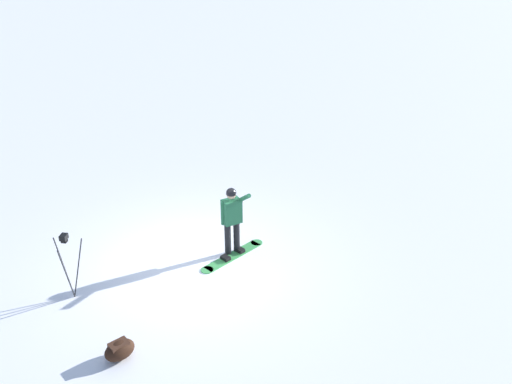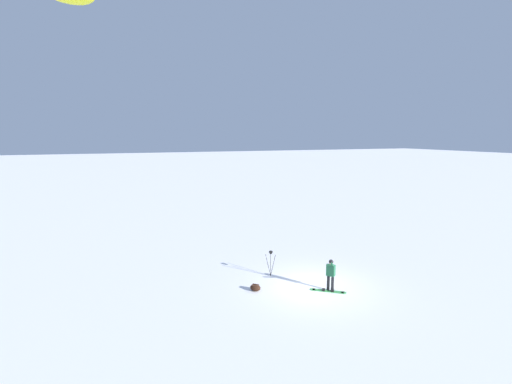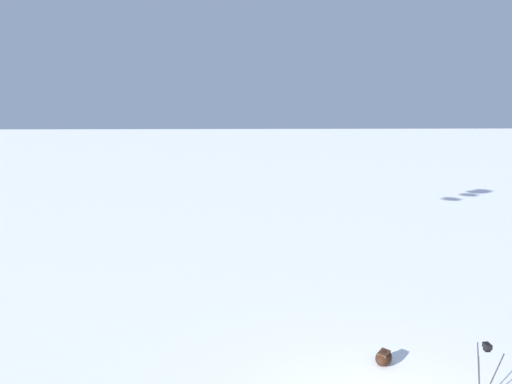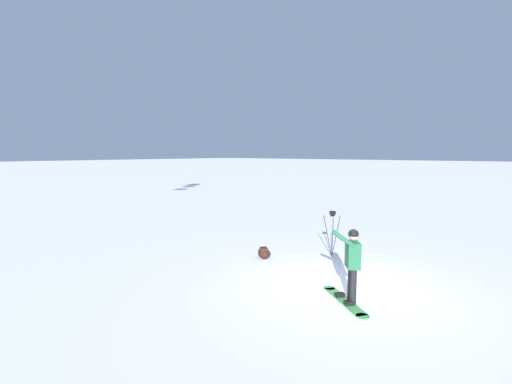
{
  "view_description": "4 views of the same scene",
  "coord_description": "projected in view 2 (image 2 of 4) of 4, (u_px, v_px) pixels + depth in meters",
  "views": [
    {
      "loc": [
        -2.6,
        9.57,
        6.7
      ],
      "look_at": [
        -1.7,
        2.76,
        3.23
      ],
      "focal_mm": 38.17,
      "sensor_mm": 36.0,
      "label": 1
    },
    {
      "loc": [
        -15.32,
        9.3,
        7.64
      ],
      "look_at": [
        -3.66,
        4.62,
        5.68
      ],
      "focal_mm": 25.69,
      "sensor_mm": 36.0,
      "label": 2
    },
    {
      "loc": [
        -2.88,
        -5.67,
        5.96
      ],
      "look_at": [
        -2.45,
        3.47,
        4.17
      ],
      "focal_mm": 28.34,
      "sensor_mm": 36.0,
      "label": 3
    },
    {
      "loc": [
        -7.74,
        -3.68,
        3.2
      ],
      "look_at": [
        -0.9,
        2.0,
        2.23
      ],
      "focal_mm": 25.24,
      "sensor_mm": 36.0,
      "label": 4
    }
  ],
  "objects": [
    {
      "name": "snowboarder",
      "position": [
        331.0,
        272.0,
        18.01
      ],
      "size": [
        0.71,
        0.53,
        1.63
      ],
      "color": "black",
      "rests_on": "ground_plane"
    },
    {
      "name": "snowboard",
      "position": [
        328.0,
        291.0,
        18.08
      ],
      "size": [
        1.17,
        1.49,
        0.1
      ],
      "color": "#3F994C",
      "rests_on": "ground_plane"
    },
    {
      "name": "gear_bag_large",
      "position": [
        255.0,
        288.0,
        18.09
      ],
      "size": [
        0.62,
        0.64,
        0.34
      ],
      "color": "black",
      "rests_on": "ground_plane"
    },
    {
      "name": "camera_tripod",
      "position": [
        271.0,
        258.0,
        19.88
      ],
      "size": [
        0.58,
        0.49,
        1.43
      ],
      "color": "#262628",
      "rests_on": "ground_plane"
    },
    {
      "name": "ground_plane",
      "position": [
        313.0,
        287.0,
        18.65
      ],
      "size": [
        300.0,
        300.0,
        0.0
      ],
      "primitive_type": "plane",
      "color": "white"
    }
  ]
}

